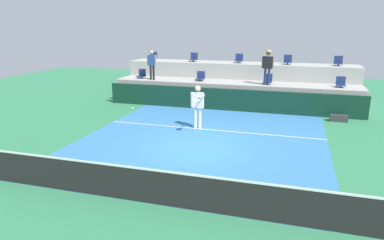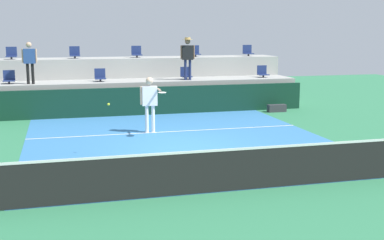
% 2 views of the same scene
% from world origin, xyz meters
% --- Properties ---
extents(ground_plane, '(40.00, 40.00, 0.00)m').
position_xyz_m(ground_plane, '(0.00, 0.00, 0.00)').
color(ground_plane, '#2D754C').
extents(court_inner_paint, '(9.00, 10.00, 0.01)m').
position_xyz_m(court_inner_paint, '(0.00, 1.00, 0.00)').
color(court_inner_paint, teal).
rests_on(court_inner_paint, ground_plane).
extents(court_service_line, '(9.00, 0.06, 0.00)m').
position_xyz_m(court_service_line, '(0.00, 2.40, 0.01)').
color(court_service_line, white).
rests_on(court_service_line, ground_plane).
extents(tennis_net, '(10.48, 0.08, 1.07)m').
position_xyz_m(tennis_net, '(0.00, -4.00, 0.50)').
color(tennis_net, black).
rests_on(tennis_net, ground_plane).
extents(sponsor_backboard, '(13.00, 0.16, 1.10)m').
position_xyz_m(sponsor_backboard, '(0.00, 6.00, 0.55)').
color(sponsor_backboard, '#0F3323').
rests_on(sponsor_backboard, ground_plane).
extents(seating_tier_lower, '(13.00, 1.80, 1.25)m').
position_xyz_m(seating_tier_lower, '(0.00, 7.30, 0.62)').
color(seating_tier_lower, '#9E9E99').
rests_on(seating_tier_lower, ground_plane).
extents(seating_tier_upper, '(13.00, 1.80, 2.10)m').
position_xyz_m(seating_tier_upper, '(0.00, 9.10, 1.05)').
color(seating_tier_upper, '#9E9E99').
rests_on(seating_tier_upper, ground_plane).
extents(stadium_chair_lower_far_left, '(0.44, 0.40, 0.52)m').
position_xyz_m(stadium_chair_lower_far_left, '(-5.29, 7.23, 1.46)').
color(stadium_chair_lower_far_left, '#2D2D33').
rests_on(stadium_chair_lower_far_left, seating_tier_lower).
extents(stadium_chair_lower_left, '(0.44, 0.40, 0.52)m').
position_xyz_m(stadium_chair_lower_left, '(-1.78, 7.23, 1.46)').
color(stadium_chair_lower_left, '#2D2D33').
rests_on(stadium_chair_lower_left, seating_tier_lower).
extents(stadium_chair_lower_right, '(0.44, 0.40, 0.52)m').
position_xyz_m(stadium_chair_lower_right, '(1.82, 7.23, 1.46)').
color(stadium_chair_lower_right, '#2D2D33').
rests_on(stadium_chair_lower_right, seating_tier_lower).
extents(stadium_chair_lower_far_right, '(0.44, 0.40, 0.52)m').
position_xyz_m(stadium_chair_lower_far_right, '(5.32, 7.23, 1.46)').
color(stadium_chair_lower_far_right, '#2D2D33').
rests_on(stadium_chair_lower_far_right, seating_tier_lower).
extents(stadium_chair_upper_far_left, '(0.44, 0.40, 0.52)m').
position_xyz_m(stadium_chair_upper_far_left, '(-5.30, 9.03, 2.31)').
color(stadium_chair_upper_far_left, '#2D2D33').
rests_on(stadium_chair_upper_far_left, seating_tier_upper).
extents(stadium_chair_upper_left, '(0.44, 0.40, 0.52)m').
position_xyz_m(stadium_chair_upper_left, '(-2.70, 9.03, 2.31)').
color(stadium_chair_upper_left, '#2D2D33').
rests_on(stadium_chair_upper_left, seating_tier_upper).
extents(stadium_chair_upper_center, '(0.44, 0.40, 0.52)m').
position_xyz_m(stadium_chair_upper_center, '(-0.00, 9.03, 2.31)').
color(stadium_chair_upper_center, '#2D2D33').
rests_on(stadium_chair_upper_center, seating_tier_upper).
extents(stadium_chair_upper_right, '(0.44, 0.40, 0.52)m').
position_xyz_m(stadium_chair_upper_right, '(2.70, 9.03, 2.31)').
color(stadium_chair_upper_right, '#2D2D33').
rests_on(stadium_chair_upper_right, seating_tier_upper).
extents(stadium_chair_upper_far_right, '(0.44, 0.40, 0.52)m').
position_xyz_m(stadium_chair_upper_far_right, '(5.30, 9.03, 2.31)').
color(stadium_chair_upper_far_right, '#2D2D33').
rests_on(stadium_chair_upper_far_right, seating_tier_upper).
extents(tennis_player, '(0.67, 1.26, 1.82)m').
position_xyz_m(tennis_player, '(-0.59, 2.42, 1.13)').
color(tennis_player, white).
rests_on(tennis_player, ground_plane).
extents(spectator_leaning_on_rail, '(0.57, 0.24, 1.61)m').
position_xyz_m(spectator_leaning_on_rail, '(-4.47, 6.85, 2.21)').
color(spectator_leaning_on_rail, black).
rests_on(spectator_leaning_on_rail, seating_tier_lower).
extents(spectator_with_hat, '(0.60, 0.47, 1.77)m').
position_xyz_m(spectator_with_hat, '(1.80, 6.85, 2.34)').
color(spectator_with_hat, navy).
rests_on(spectator_with_hat, seating_tier_lower).
extents(tennis_ball, '(0.07, 0.07, 0.07)m').
position_xyz_m(tennis_ball, '(-2.18, -0.30, 1.38)').
color(tennis_ball, '#CCE033').
extents(equipment_bag, '(0.76, 0.28, 0.30)m').
position_xyz_m(equipment_bag, '(5.18, 5.32, 0.15)').
color(equipment_bag, '#333338').
rests_on(equipment_bag, ground_plane).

